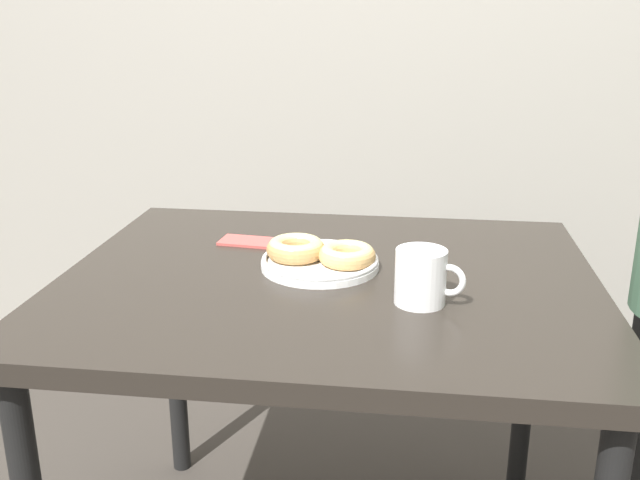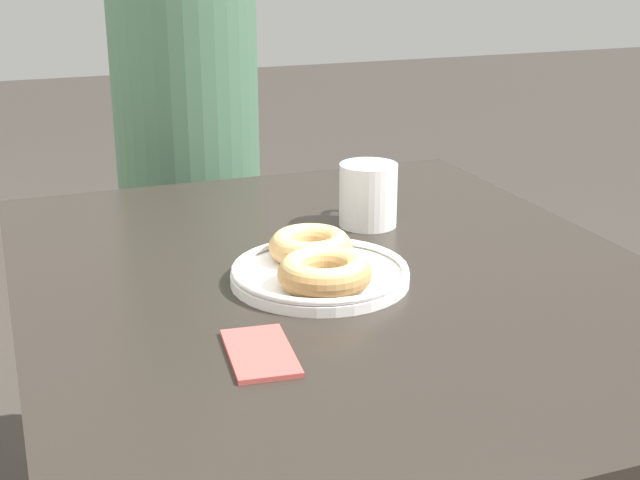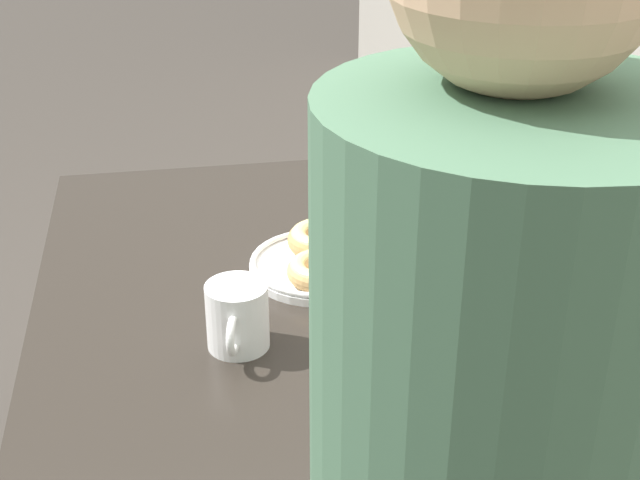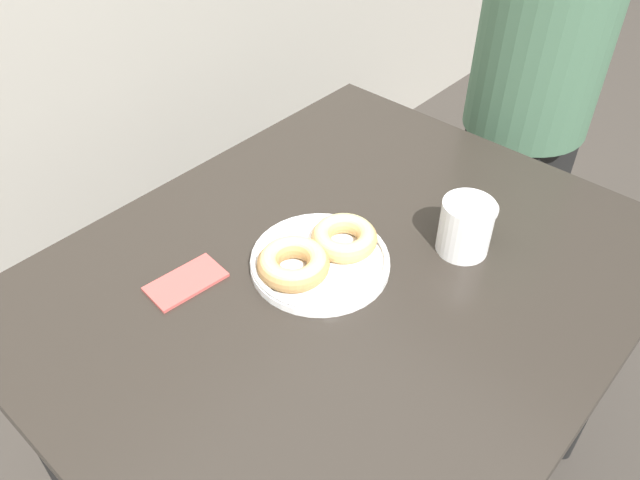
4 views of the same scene
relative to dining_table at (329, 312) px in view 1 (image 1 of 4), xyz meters
The scene contains 4 objects.
dining_table is the anchor object (origin of this frame).
donut_plate 0.12m from the dining_table, 120.71° to the left, with size 0.25×0.24×0.06m.
coffee_mug 0.26m from the dining_table, 32.78° to the right, with size 0.13×0.09×0.10m.
napkin 0.29m from the dining_table, 138.97° to the left, with size 0.14×0.08×0.01m.
Camera 1 is at (0.16, -1.21, 1.28)m, focal length 40.00 mm.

